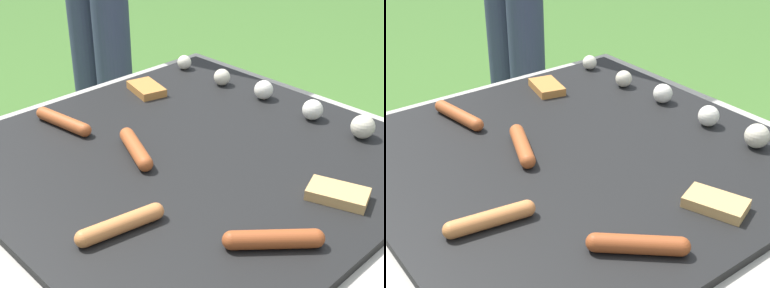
{
  "view_description": "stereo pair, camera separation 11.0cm",
  "coord_description": "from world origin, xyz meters",
  "views": [
    {
      "loc": [
        0.7,
        -0.67,
        0.97
      ],
      "look_at": [
        0.0,
        0.0,
        0.44
      ],
      "focal_mm": 50.0,
      "sensor_mm": 36.0,
      "label": 1
    },
    {
      "loc": [
        0.77,
        -0.59,
        0.97
      ],
      "look_at": [
        0.0,
        0.0,
        0.44
      ],
      "focal_mm": 50.0,
      "sensor_mm": 36.0,
      "label": 2
    }
  ],
  "objects": [
    {
      "name": "sausage_mid_left",
      "position": [
        -0.29,
        -0.13,
        0.43
      ],
      "size": [
        0.17,
        0.05,
        0.03
      ],
      "color": "#A34C23",
      "rests_on": "grill"
    },
    {
      "name": "mushroom_row",
      "position": [
        0.09,
        0.32,
        0.44
      ],
      "size": [
        0.78,
        0.06,
        0.06
      ],
      "color": "beige",
      "rests_on": "grill"
    },
    {
      "name": "bread_slice_center",
      "position": [
        0.3,
        0.07,
        0.43
      ],
      "size": [
        0.12,
        0.09,
        0.02
      ],
      "color": "tan",
      "rests_on": "grill"
    },
    {
      "name": "sausage_back_left",
      "position": [
        0.31,
        -0.12,
        0.43
      ],
      "size": [
        0.12,
        0.13,
        0.03
      ],
      "color": "#93421E",
      "rests_on": "grill"
    },
    {
      "name": "grill",
      "position": [
        0.0,
        0.0,
        0.21
      ],
      "size": [
        0.95,
        0.95,
        0.42
      ],
      "color": "#9E998E",
      "rests_on": "ground_plane"
    },
    {
      "name": "bread_slice_right",
      "position": [
        -0.31,
        0.13,
        0.43
      ],
      "size": [
        0.12,
        0.09,
        0.02
      ],
      "color": "#B27033",
      "rests_on": "grill"
    },
    {
      "name": "sausage_front_center",
      "position": [
        0.11,
        -0.27,
        0.43
      ],
      "size": [
        0.05,
        0.16,
        0.03
      ],
      "color": "#C6753D",
      "rests_on": "grill"
    },
    {
      "name": "sausage_front_right",
      "position": [
        -0.07,
        -0.09,
        0.43
      ],
      "size": [
        0.15,
        0.08,
        0.03
      ],
      "color": "#A34C23",
      "rests_on": "grill"
    }
  ]
}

